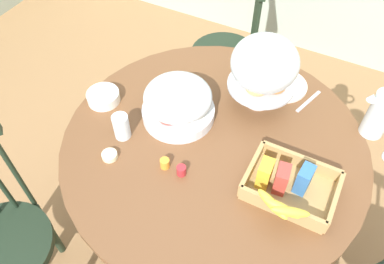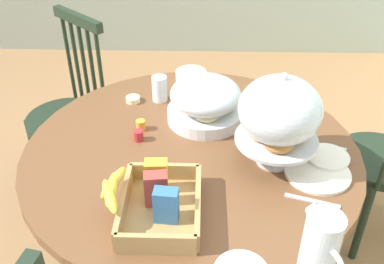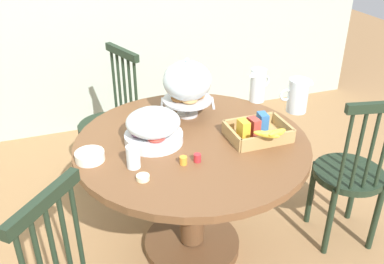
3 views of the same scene
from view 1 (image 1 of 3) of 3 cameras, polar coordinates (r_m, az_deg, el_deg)
ground_plane at (r=2.14m, az=-0.67°, el=-13.95°), size 10.00×10.00×0.00m
dining_table at (r=1.69m, az=3.03°, el=-5.75°), size 1.22×1.22×0.74m
windsor_chair_near_window at (r=1.79m, az=-26.41°, el=-14.41°), size 0.47×0.47×0.97m
windsor_chair_facing_door at (r=2.37m, az=5.42°, el=11.45°), size 0.43×0.43×0.97m
pastry_stand_with_dome at (r=1.56m, az=10.73°, el=9.65°), size 0.28×0.28×0.34m
fruit_platter_covered at (r=1.54m, az=-2.09°, el=4.47°), size 0.30×0.30×0.18m
orange_juice_pitcher at (r=1.65m, az=26.10°, el=2.14°), size 0.17×0.09×0.20m
cereal_basket at (r=1.39m, az=14.03°, el=-7.80°), size 0.32×0.30×0.12m
china_plate_large at (r=1.78m, az=13.32°, el=6.82°), size 0.22×0.22×0.01m
china_plate_small at (r=1.82m, az=11.65°, el=8.81°), size 0.15×0.15×0.01m
cereal_bowl at (r=1.70m, az=-13.07°, el=5.13°), size 0.14×0.14×0.04m
drinking_glass at (r=1.52m, az=-10.48°, el=0.81°), size 0.06×0.06×0.11m
butter_dish at (r=1.50m, az=-12.18°, el=-3.44°), size 0.06×0.06×0.02m
jam_jar_strawberry at (r=1.41m, az=-1.60°, el=-5.75°), size 0.04×0.04×0.04m
jam_jar_apricot at (r=1.43m, az=-4.07°, el=-4.68°), size 0.04×0.04×0.04m
table_knife at (r=1.83m, az=9.80°, el=8.96°), size 0.07×0.17×0.01m
dinner_fork at (r=1.84m, az=9.07°, el=9.42°), size 0.07×0.17×0.01m
soup_spoon at (r=1.74m, az=16.97°, el=4.39°), size 0.07×0.17×0.01m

